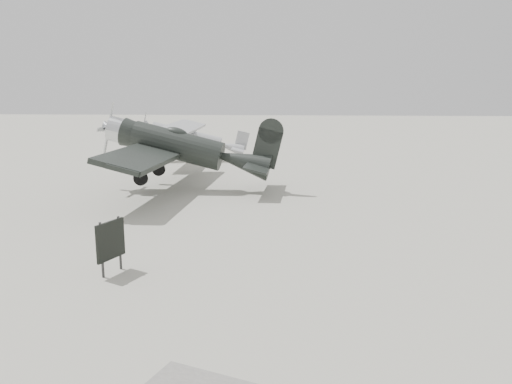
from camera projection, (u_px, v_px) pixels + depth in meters
ground at (288, 247)px, 15.47m from camera, size 160.00×160.00×0.00m
lowwing_monoplane at (186, 148)px, 23.81m from camera, size 8.52×11.87×3.84m
highwing_monoplane at (191, 134)px, 33.77m from camera, size 7.15×10.03×2.86m
sign_board at (111, 241)px, 13.07m from camera, size 0.44×0.98×1.48m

